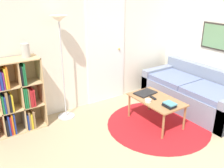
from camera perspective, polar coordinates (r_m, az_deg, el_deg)
wall_back at (r=4.46m, az=-7.00°, el=10.38°), size 7.23×0.11×2.60m
wall_right at (r=4.91m, az=23.83°, el=9.90°), size 0.08×5.58×2.60m
rug at (r=4.25m, az=10.47°, el=-9.05°), size 1.68×1.68×0.01m
bookshelf at (r=4.07m, az=-22.90°, el=-3.34°), size 0.98×0.34×1.15m
floor_lamp at (r=4.02m, az=-11.72°, el=10.02°), size 0.29×0.29×1.73m
couch at (r=4.92m, az=18.38°, el=-1.99°), size 0.88×1.90×0.73m
coffee_table at (r=4.12m, az=10.07°, el=-3.97°), size 0.54×0.90×0.44m
laptop at (r=4.27m, az=7.62°, el=-2.02°), size 0.38×0.28×0.02m
bowl at (r=3.97m, az=8.25°, el=-3.79°), size 0.10×0.10×0.05m
book_stack_on_table at (r=3.87m, az=13.00°, el=-4.65°), size 0.15×0.20×0.06m
remote at (r=4.10m, az=9.36°, el=-3.14°), size 0.06×0.15×0.02m
vase_on_shelf at (r=3.91m, az=-19.16°, el=7.25°), size 0.12×0.12×0.21m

